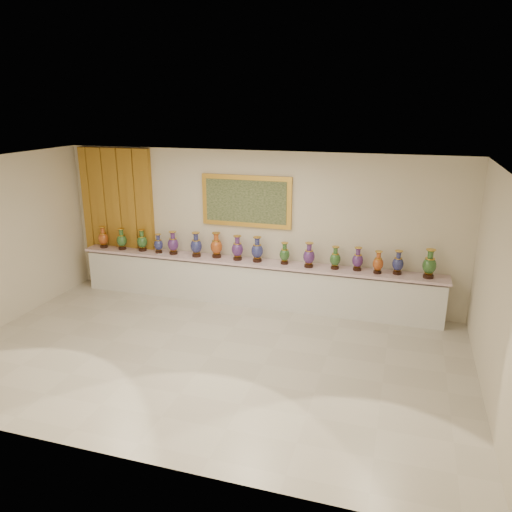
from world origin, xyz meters
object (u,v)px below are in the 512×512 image
at_px(counter, 253,283).
at_px(vase_0, 103,238).
at_px(vase_2, 142,241).
at_px(vase_1, 122,240).

bearing_deg(counter, vase_0, -179.37).
bearing_deg(vase_0, counter, 0.63).
relative_size(counter, vase_2, 16.17).
distance_m(vase_0, vase_1, 0.45).
bearing_deg(vase_1, vase_0, 179.08).
height_order(counter, vase_2, vase_2).
distance_m(counter, vase_0, 3.38).
height_order(vase_1, vase_2, vase_2).
bearing_deg(vase_2, vase_1, -175.72).
bearing_deg(vase_0, vase_2, 1.72).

